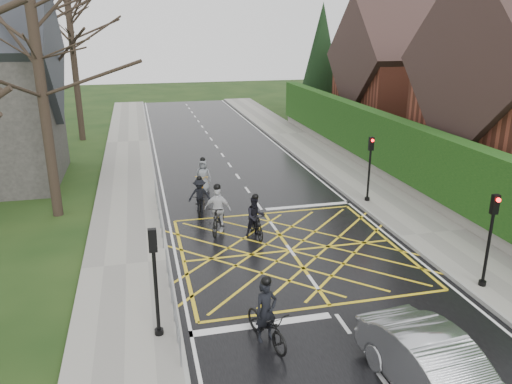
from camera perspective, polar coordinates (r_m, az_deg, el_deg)
name	(u,v)px	position (r m, az deg, el deg)	size (l,w,h in m)	color
ground	(291,251)	(18.93, 3.98, -6.70)	(120.00, 120.00, 0.00)	black
road	(291,251)	(18.92, 3.98, -6.69)	(9.00, 80.00, 0.01)	black
sidewalk_right	(433,234)	(21.35, 19.59, -4.55)	(3.00, 80.00, 0.15)	gray
sidewalk_left	(126,266)	(18.17, -14.60, -8.16)	(3.00, 80.00, 0.15)	gray
stone_wall	(399,182)	(26.94, 16.04, 1.15)	(0.50, 38.00, 0.70)	slate
hedge	(402,149)	(26.50, 16.37, 4.77)	(0.90, 38.00, 2.80)	#10350E
house_far	(409,78)	(39.89, 17.10, 12.39)	(9.80, 8.80, 10.30)	brown
conifer	(321,62)	(45.34, 7.46, 14.47)	(4.60, 4.60, 10.00)	black
tree_near	(34,29)	(22.63, -24.08, 16.64)	(9.24, 9.24, 11.44)	black
tree_mid	(38,14)	(30.69, -23.61, 18.13)	(10.08, 10.08, 12.48)	black
tree_far	(72,39)	(38.54, -20.34, 16.12)	(8.40, 8.40, 10.40)	black
railing_south	(172,293)	(14.74, -9.57, -11.31)	(0.05, 5.04, 1.03)	slate
railing_north	(158,205)	(21.58, -11.10, -1.52)	(0.05, 6.04, 1.03)	slate
traffic_light_ne	(369,170)	(23.84, 12.82, 2.49)	(0.24, 0.31, 3.21)	black
traffic_light_se	(489,242)	(17.16, 25.08, -5.19)	(0.24, 0.31, 3.21)	black
traffic_light_sw	(156,284)	(13.43, -11.39, -10.27)	(0.24, 0.31, 3.21)	black
cyclist_rear	(267,321)	(13.62, 1.23, -14.53)	(1.21, 2.07, 1.90)	black
cyclist_back	(256,220)	(19.88, -0.04, -3.26)	(0.84, 1.81, 1.79)	black
cyclist_mid	(200,199)	(22.59, -6.42, -0.81)	(1.09, 1.83, 1.71)	black
cyclist_front	(218,214)	(20.39, -4.37, -2.53)	(1.28, 2.10, 2.03)	black
cyclist_lead	(203,180)	(25.36, -6.02, 1.37)	(1.18, 1.97, 1.81)	orange
car	(438,372)	(12.41, 20.11, -18.80)	(1.58, 4.53, 1.49)	#A9ABB0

